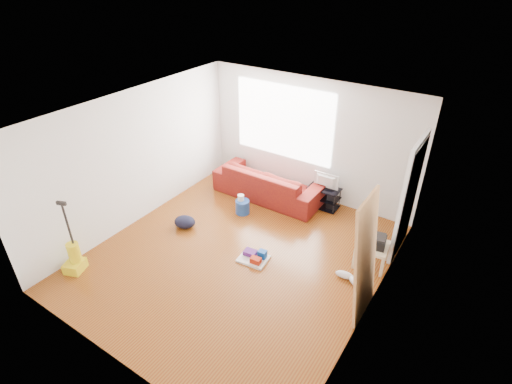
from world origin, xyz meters
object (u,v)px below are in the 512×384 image
Objects in this scene: backpack at (185,227)px; vacuum at (74,258)px; bucket at (243,213)px; tv_stand at (324,197)px; side_table at (372,248)px; sofa at (268,196)px; cleaning_tray at (255,257)px.

vacuum is (-0.67, -1.86, 0.24)m from backpack.
bucket reaches higher than backpack.
tv_stand is at bearing 36.04° from vacuum.
vacuum is (-2.54, -3.94, 0.01)m from tv_stand.
side_table is 1.93× the size of bucket.
tv_stand is 0.50× the size of vacuum.
sofa is 4.25× the size of side_table.
backpack is at bearing 177.71° from cleaning_tray.
sofa is 1.95m from backpack.
bucket is at bearing -139.32° from tv_stand.
sofa is 1.79× the size of vacuum.
sofa is at bearing 115.46° from cleaning_tray.
tv_stand reaches higher than sofa.
bucket is at bearing 178.08° from side_table.
sofa is 4.42× the size of cleaning_tray.
cleaning_tray is 0.40× the size of vacuum.
side_table is 2.67m from bucket.
side_table reaches higher than bucket.
sofa reaches higher than bucket.
bucket is (-2.65, 0.09, -0.34)m from side_table.
tv_stand reaches higher than cleaning_tray.
backpack is 1.99m from vacuum.
tv_stand is at bearing 83.35° from cleaning_tray.
bucket is at bearing 39.23° from backpack.
cleaning_tray is at bearing -20.44° from backpack.
sofa reaches higher than cleaning_tray.
tv_stand is 2.17m from cleaning_tray.
side_table is 1.94m from cleaning_tray.
tv_stand is (1.14, 0.27, 0.22)m from sofa.
tv_stand is 1.66m from bucket.
tv_stand reaches higher than backpack.
vacuum reaches higher than side_table.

